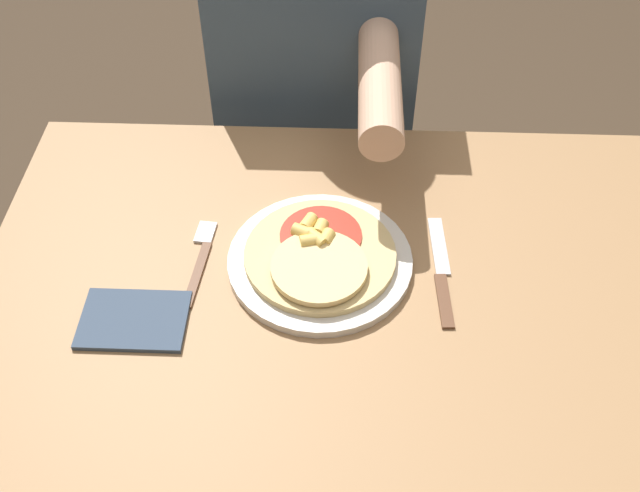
% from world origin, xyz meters
% --- Properties ---
extents(dining_table, '(1.13, 0.76, 0.77)m').
position_xyz_m(dining_table, '(0.00, 0.00, 0.64)').
color(dining_table, '#9E754C').
rests_on(dining_table, ground_plane).
extents(plate, '(0.28, 0.28, 0.01)m').
position_xyz_m(plate, '(-0.05, 0.04, 0.78)').
color(plate, silver).
rests_on(plate, dining_table).
extents(pizza, '(0.23, 0.23, 0.04)m').
position_xyz_m(pizza, '(-0.05, 0.04, 0.80)').
color(pizza, '#DBBC7A').
rests_on(pizza, plate).
extents(fork, '(0.03, 0.18, 0.00)m').
position_xyz_m(fork, '(-0.23, 0.05, 0.77)').
color(fork, brown).
rests_on(fork, dining_table).
extents(knife, '(0.03, 0.22, 0.00)m').
position_xyz_m(knife, '(0.14, 0.03, 0.77)').
color(knife, brown).
rests_on(knife, dining_table).
extents(napkin, '(0.15, 0.11, 0.01)m').
position_xyz_m(napkin, '(-0.31, -0.08, 0.78)').
color(napkin, '#38475B').
rests_on(napkin, dining_table).
extents(person_diner, '(0.39, 0.52, 1.26)m').
position_xyz_m(person_diner, '(-0.07, 0.56, 0.74)').
color(person_diner, '#2D2D38').
rests_on(person_diner, ground_plane).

